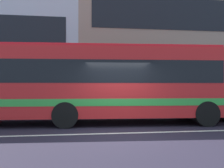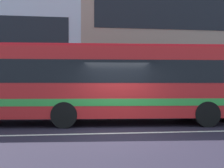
# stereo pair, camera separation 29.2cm
# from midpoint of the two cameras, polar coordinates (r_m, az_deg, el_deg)

# --- Properties ---
(ground_plane) EXTENTS (160.00, 160.00, 0.00)m
(ground_plane) POSITION_cam_midpoint_polar(r_m,az_deg,el_deg) (8.34, 3.13, -11.57)
(ground_plane) COLOR #241F2F
(lane_centre_line) EXTENTS (60.00, 0.16, 0.01)m
(lane_centre_line) POSITION_cam_midpoint_polar(r_m,az_deg,el_deg) (8.34, 3.13, -11.54)
(lane_centre_line) COLOR silver
(lane_centre_line) RESTS_ON ground_plane
(apartment_block_right) EXTENTS (24.23, 11.06, 12.32)m
(apartment_block_right) POSITION_cam_midpoint_polar(r_m,az_deg,el_deg) (26.48, 20.92, 9.52)
(apartment_block_right) COLOR tan
(apartment_block_right) RESTS_ON ground_plane
(transit_bus) EXTENTS (11.80, 3.23, 3.27)m
(transit_bus) POSITION_cam_midpoint_polar(r_m,az_deg,el_deg) (10.44, -5.56, 0.63)
(transit_bus) COLOR red
(transit_bus) RESTS_ON ground_plane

